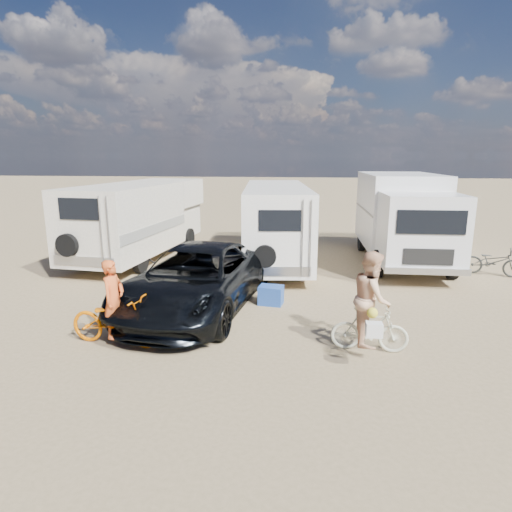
# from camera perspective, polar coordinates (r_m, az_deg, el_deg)

# --- Properties ---
(ground) EXTENTS (140.00, 140.00, 0.00)m
(ground) POSITION_cam_1_polar(r_m,az_deg,el_deg) (9.00, 1.52, -11.33)
(ground) COLOR #917B56
(ground) RESTS_ON ground
(rv_main) EXTENTS (2.83, 7.24, 2.72)m
(rv_main) POSITION_cam_1_polar(r_m,az_deg,el_deg) (15.19, 2.67, 4.18)
(rv_main) COLOR silver
(rv_main) RESTS_ON ground
(rv_left) EXTENTS (3.07, 7.33, 2.76)m
(rv_left) POSITION_cam_1_polar(r_m,az_deg,el_deg) (16.60, -15.21, 4.56)
(rv_left) COLOR white
(rv_left) RESTS_ON ground
(box_truck) EXTENTS (2.60, 6.55, 3.11)m
(box_truck) POSITION_cam_1_polar(r_m,az_deg,el_deg) (15.91, 19.04, 4.59)
(box_truck) COLOR silver
(box_truck) RESTS_ON ground
(dark_suv) EXTENTS (3.28, 5.93, 1.57)m
(dark_suv) POSITION_cam_1_polar(r_m,az_deg,el_deg) (10.66, -7.88, -3.01)
(dark_suv) COLOR black
(dark_suv) RESTS_ON ground
(bike_man) EXTENTS (2.02, 0.92, 1.03)m
(bike_man) POSITION_cam_1_polar(r_m,az_deg,el_deg) (9.13, -18.23, -8.17)
(bike_man) COLOR #D96301
(bike_man) RESTS_ON ground
(bike_woman) EXTENTS (1.51, 0.51, 0.89)m
(bike_woman) POSITION_cam_1_polar(r_m,az_deg,el_deg) (8.71, 14.88, -9.46)
(bike_woman) COLOR beige
(bike_woman) RESTS_ON ground
(rider_man) EXTENTS (0.45, 0.62, 1.58)m
(rider_man) POSITION_cam_1_polar(r_m,az_deg,el_deg) (9.03, -18.36, -6.52)
(rider_man) COLOR #D55522
(rider_man) RESTS_ON ground
(rider_woman) EXTENTS (0.74, 0.93, 1.82)m
(rider_woman) POSITION_cam_1_polar(r_m,az_deg,el_deg) (8.55, 15.07, -6.56)
(rider_woman) COLOR #DEAC85
(rider_woman) RESTS_ON ground
(bike_parked) EXTENTS (1.82, 1.13, 0.90)m
(bike_parked) POSITION_cam_1_polar(r_m,az_deg,el_deg) (15.59, 29.01, -0.66)
(bike_parked) COLOR #272A27
(bike_parked) RESTS_ON ground
(cooler) EXTENTS (0.66, 0.52, 0.48)m
(cooler) POSITION_cam_1_polar(r_m,az_deg,el_deg) (11.06, 2.00, -5.23)
(cooler) COLOR #204597
(cooler) RESTS_ON ground
(crate) EXTENTS (0.54, 0.54, 0.36)m
(crate) POSITION_cam_1_polar(r_m,az_deg,el_deg) (13.30, 6.76, -2.41)
(crate) COLOR #967953
(crate) RESTS_ON ground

